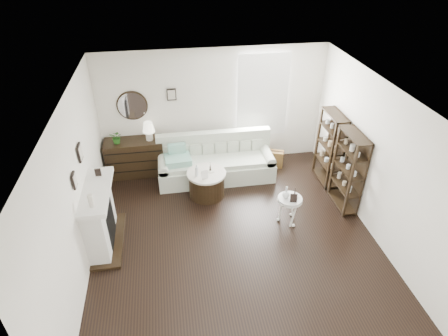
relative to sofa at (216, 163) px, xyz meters
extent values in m
plane|color=black|center=(0.06, -2.08, -0.33)|extent=(5.50, 5.50, 0.00)
plane|color=white|center=(0.06, -2.08, 2.37)|extent=(5.50, 5.50, 0.00)
plane|color=white|center=(0.06, 0.67, 1.02)|extent=(5.00, 0.00, 5.00)
plane|color=white|center=(0.06, -4.83, 1.02)|extent=(5.00, 0.00, 5.00)
plane|color=white|center=(-2.44, -2.08, 1.02)|extent=(0.00, 5.50, 5.50)
plane|color=white|center=(2.56, -2.08, 1.02)|extent=(0.00, 5.50, 5.50)
cube|color=white|center=(1.16, 0.65, 1.27)|extent=(1.00, 0.02, 1.80)
cube|color=white|center=(1.16, 0.59, 1.27)|extent=(1.15, 0.02, 1.90)
cylinder|color=silver|center=(-1.69, 0.64, 1.22)|extent=(0.60, 0.03, 0.60)
cube|color=black|center=(-0.84, 0.64, 1.42)|extent=(0.20, 0.03, 0.26)
cube|color=silver|center=(-2.27, -1.78, 0.22)|extent=(0.34, 1.20, 1.10)
cube|color=black|center=(-2.24, -1.78, 0.07)|extent=(0.30, 0.65, 0.70)
cube|color=silver|center=(-2.22, -1.78, 0.79)|extent=(0.44, 1.35, 0.08)
cube|color=black|center=(-2.19, -1.78, -0.30)|extent=(0.50, 1.40, 0.05)
cylinder|color=beige|center=(-2.22, -2.23, 0.94)|extent=(0.08, 0.08, 0.22)
cube|color=black|center=(-2.22, -1.38, 0.90)|extent=(0.10, 0.03, 0.14)
cube|color=black|center=(-2.41, -2.13, 1.27)|extent=(0.03, 0.18, 0.24)
cube|color=black|center=(-2.41, -1.48, 1.37)|extent=(0.03, 0.22, 0.28)
cube|color=black|center=(2.39, -0.53, 0.47)|extent=(0.30, 0.80, 1.60)
cylinder|color=tan|center=(2.37, -0.78, 0.19)|extent=(0.08, 0.08, 0.11)
cylinder|color=tan|center=(2.37, -0.53, 0.19)|extent=(0.08, 0.08, 0.11)
cylinder|color=tan|center=(2.37, -0.28, 0.19)|extent=(0.08, 0.08, 0.11)
cylinder|color=tan|center=(2.37, -0.78, 0.59)|extent=(0.08, 0.08, 0.11)
cylinder|color=tan|center=(2.37, -0.53, 0.59)|extent=(0.08, 0.08, 0.11)
cylinder|color=tan|center=(2.37, -0.28, 0.59)|extent=(0.08, 0.08, 0.11)
cylinder|color=tan|center=(2.37, -0.78, 0.99)|extent=(0.08, 0.08, 0.11)
cylinder|color=tan|center=(2.37, -0.53, 0.99)|extent=(0.08, 0.08, 0.11)
cylinder|color=tan|center=(2.37, -0.28, 0.99)|extent=(0.08, 0.08, 0.11)
cube|color=black|center=(2.39, -1.43, 0.47)|extent=(0.30, 0.80, 1.60)
cylinder|color=tan|center=(2.37, -1.68, 0.19)|extent=(0.08, 0.08, 0.11)
cylinder|color=tan|center=(2.37, -1.43, 0.19)|extent=(0.08, 0.08, 0.11)
cylinder|color=tan|center=(2.37, -1.18, 0.19)|extent=(0.08, 0.08, 0.11)
cylinder|color=tan|center=(2.37, -1.68, 0.59)|extent=(0.08, 0.08, 0.11)
cylinder|color=tan|center=(2.37, -1.43, 0.59)|extent=(0.08, 0.08, 0.11)
cylinder|color=tan|center=(2.37, -1.18, 0.59)|extent=(0.08, 0.08, 0.11)
cylinder|color=tan|center=(2.37, -1.68, 0.99)|extent=(0.08, 0.08, 0.11)
cylinder|color=tan|center=(2.37, -1.43, 0.99)|extent=(0.08, 0.08, 0.11)
cylinder|color=tan|center=(2.37, -1.18, 0.99)|extent=(0.08, 0.08, 0.11)
cube|color=#B6BEA9|center=(0.00, -0.08, -0.12)|extent=(2.53, 0.88, 0.41)
cube|color=#B6BEA9|center=(0.00, -0.11, 0.13)|extent=(2.19, 0.70, 0.10)
cube|color=#B6BEA9|center=(0.00, 0.26, 0.27)|extent=(2.53, 0.19, 0.78)
cube|color=#B6BEA9|center=(-1.15, -0.08, -0.07)|extent=(0.21, 0.83, 0.51)
cube|color=#B6BEA9|center=(1.15, -0.08, -0.07)|extent=(0.21, 0.83, 0.51)
cube|color=#278F62|center=(-0.83, -0.13, 0.25)|extent=(0.58, 0.49, 0.14)
cube|color=brown|center=(1.33, 0.22, -0.13)|extent=(0.63, 0.40, 0.40)
cube|color=black|center=(-1.76, 0.39, 0.09)|extent=(1.26, 0.53, 0.84)
cube|color=black|center=(-1.76, 0.12, -0.09)|extent=(1.21, 0.01, 0.02)
cube|color=black|center=(-1.76, 0.12, 0.14)|extent=(1.21, 0.01, 0.02)
cube|color=black|center=(-1.76, 0.12, 0.37)|extent=(1.21, 0.01, 0.01)
imported|color=#245D1A|center=(-2.08, 0.34, 0.66)|extent=(0.33, 0.31, 0.29)
cylinder|color=black|center=(-0.28, -0.68, -0.07)|extent=(0.74, 0.74, 0.51)
cylinder|color=beige|center=(-0.28, -0.68, 0.21)|extent=(0.80, 0.80, 0.04)
cylinder|color=white|center=(1.14, -1.77, 0.22)|extent=(0.45, 0.45, 0.03)
cylinder|color=silver|center=(1.14, -1.77, 0.18)|extent=(0.46, 0.46, 0.02)
cylinder|color=silver|center=(1.14, -1.77, -0.06)|extent=(0.04, 0.04, 0.52)
cylinder|color=silver|center=(-0.48, -0.77, 0.37)|extent=(0.06, 0.06, 0.27)
cube|color=white|center=(-0.34, -0.88, 0.32)|extent=(0.15, 0.09, 0.18)
cube|color=black|center=(1.16, -1.89, 0.32)|extent=(0.13, 0.08, 0.17)
camera|label=1|loc=(-0.94, -6.98, 4.45)|focal=30.00mm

